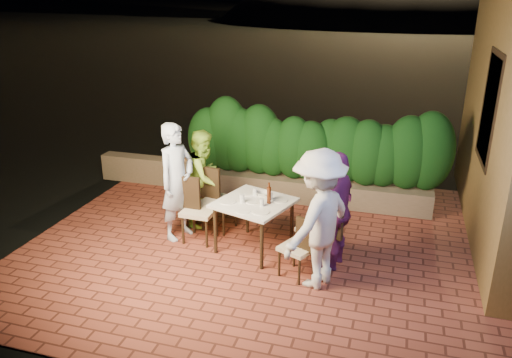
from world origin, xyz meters
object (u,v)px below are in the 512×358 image
at_px(diner_blue, 177,182).
at_px(diner_white, 318,220).
at_px(dining_table, 254,226).
at_px(chair_left_front, 199,210).
at_px(chair_right_back, 317,228).
at_px(diner_green, 204,178).
at_px(parapet_lamp, 178,157).
at_px(bowl, 263,193).
at_px(chair_right_front, 297,246).
at_px(diner_purple, 337,210).
at_px(chair_left_back, 219,199).
at_px(beer_bottle, 269,193).

height_order(diner_blue, diner_white, diner_white).
distance_m(dining_table, chair_left_front, 0.86).
distance_m(chair_right_back, diner_white, 0.73).
xyz_separation_m(diner_green, parapet_lamp, (-1.10, 1.38, -0.19)).
xyz_separation_m(dining_table, bowl, (0.05, 0.27, 0.40)).
distance_m(chair_right_front, diner_purple, 0.71).
bearing_deg(chair_left_back, diner_purple, -6.30).
height_order(chair_left_front, diner_blue, diner_blue).
xyz_separation_m(bowl, diner_blue, (-1.25, -0.18, 0.11)).
xyz_separation_m(bowl, chair_left_front, (-0.90, -0.22, -0.28)).
bearing_deg(chair_right_back, diner_blue, 29.23).
height_order(bowl, diner_white, diner_white).
bearing_deg(beer_bottle, diner_purple, -5.79).
distance_m(chair_left_front, chair_left_back, 0.47).
xyz_separation_m(diner_white, parapet_lamp, (-3.12, 2.66, -0.32)).
bearing_deg(beer_bottle, parapet_lamp, 138.86).
height_order(chair_right_front, diner_green, diner_green).
bearing_deg(beer_bottle, chair_right_back, -3.09).
bearing_deg(diner_green, chair_right_back, -107.61).
distance_m(diner_blue, diner_white, 2.32).
relative_size(diner_purple, parapet_lamp, 11.52).
bearing_deg(chair_right_back, dining_table, 30.26).
bearing_deg(diner_blue, chair_left_front, -77.27).
xyz_separation_m(dining_table, diner_green, (-1.01, 0.66, 0.39)).
distance_m(chair_right_back, parapet_lamp, 3.66).
height_order(dining_table, chair_left_front, chair_left_front).
height_order(chair_left_back, diner_blue, diner_blue).
height_order(bowl, chair_right_back, chair_right_back).
distance_m(chair_right_front, diner_green, 2.13).
relative_size(dining_table, diner_green, 0.62).
xyz_separation_m(bowl, diner_green, (-1.06, 0.39, -0.01)).
bearing_deg(diner_green, parapet_lamp, 40.76).
height_order(diner_purple, parapet_lamp, diner_purple).
bearing_deg(bowl, beer_bottle, -57.96).
distance_m(beer_bottle, chair_left_back, 1.13).
bearing_deg(chair_right_front, beer_bottle, -20.61).
bearing_deg(beer_bottle, bowl, 122.04).
relative_size(chair_left_back, diner_green, 0.65).
bearing_deg(chair_right_front, parapet_lamp, -17.48).
relative_size(chair_left_front, diner_blue, 0.56).
bearing_deg(beer_bottle, diner_white, -38.39).
relative_size(dining_table, diner_white, 0.53).
height_order(dining_table, diner_green, diner_green).
xyz_separation_m(chair_right_front, diner_blue, (-1.94, 0.60, 0.46)).
relative_size(diner_green, parapet_lamp, 10.92).
bearing_deg(chair_right_front, chair_left_front, 4.84).
xyz_separation_m(chair_right_front, diner_green, (-1.75, 1.18, 0.34)).
xyz_separation_m(diner_white, diner_purple, (0.15, 0.53, -0.09)).
distance_m(dining_table, chair_right_front, 0.90).
relative_size(dining_table, chair_right_front, 1.11).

